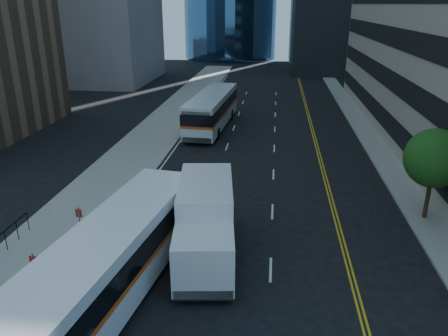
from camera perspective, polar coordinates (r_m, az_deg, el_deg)
name	(u,v)px	position (r m, az deg, el deg)	size (l,w,h in m)	color
ground	(258,296)	(18.97, 4.43, -16.32)	(160.00, 160.00, 0.00)	black
sidewalk_west	(161,128)	(43.12, -8.18, 5.22)	(5.00, 90.00, 0.15)	gray
sidewalk_east	(367,134)	(42.61, 18.17, 4.21)	(2.00, 90.00, 0.15)	gray
street_tree	(435,159)	(25.91, 25.81, 1.12)	(3.20, 3.20, 5.10)	#332114
bus_front	(113,259)	(18.44, -14.30, -11.48)	(4.45, 12.86, 3.25)	white
bus_rear	(212,109)	(42.68, -1.56, 7.67)	(3.66, 13.01, 3.31)	silver
box_truck	(205,222)	(20.50, -2.44, -7.11)	(3.42, 7.58, 3.50)	silver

